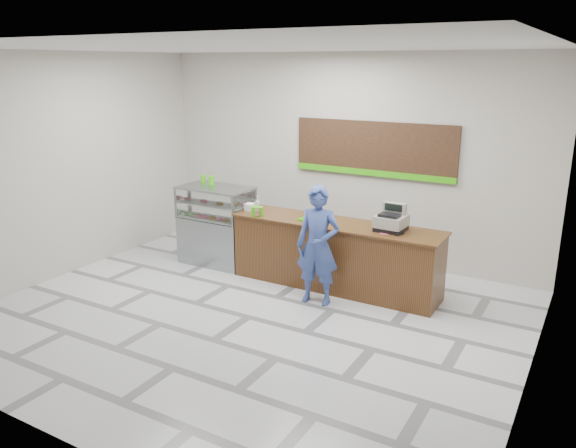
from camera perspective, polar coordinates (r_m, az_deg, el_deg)
The scene contains 16 objects.
floor at distance 7.73m, azimuth -4.06°, elevation -9.40°, with size 7.00×7.00×0.00m, color silver.
back_wall at distance 9.73m, azimuth 5.68°, elevation 6.72°, with size 7.00×7.00×0.00m, color beige.
ceiling at distance 6.98m, azimuth -4.66°, elevation 17.50°, with size 7.00×7.00×0.00m, color silver.
sales_counter at distance 8.53m, azimuth 4.78°, elevation -3.16°, with size 3.26×0.76×1.03m.
display_case at distance 9.59m, azimuth -7.27°, elevation -0.06°, with size 1.22×0.72×1.33m.
menu_board at distance 9.46m, azimuth 8.67°, elevation 7.46°, with size 2.80×0.06×0.90m.
cash_register at distance 8.06m, azimuth 10.46°, elevation 0.35°, with size 0.42×0.44×0.38m.
card_terminal at distance 7.90m, azimuth 11.19°, elevation -0.95°, with size 0.07×0.15×0.04m, color black.
serving_tray at distance 8.48m, azimuth 2.64°, elevation 0.47°, with size 0.42×0.31×0.02m.
napkin_box at distance 9.03m, azimuth -3.91°, elevation 1.73°, with size 0.14×0.14×0.12m, color white.
straw_cup at distance 9.22m, azimuth -3.13°, elevation 2.01°, with size 0.07×0.07×0.11m, color silver.
promo_box at distance 8.70m, azimuth -3.14°, elevation 1.29°, with size 0.17×0.11×0.15m, color #3DBF0F.
donut_decal at distance 7.95m, azimuth 9.87°, elevation -0.90°, with size 0.16×0.16×0.00m, color #DB5574.
green_cup_left at distance 9.81m, azimuth -8.62°, elevation 4.59°, with size 0.09×0.09×0.13m, color #3DBF0F.
green_cup_right at distance 9.59m, azimuth -7.78°, elevation 4.41°, with size 0.10×0.10×0.15m, color #3DBF0F.
customer at distance 7.88m, azimuth 3.05°, elevation -2.20°, with size 0.62×0.41×1.71m, color #364B92.
Camera 1 is at (3.94, -5.76, 3.32)m, focal length 35.00 mm.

